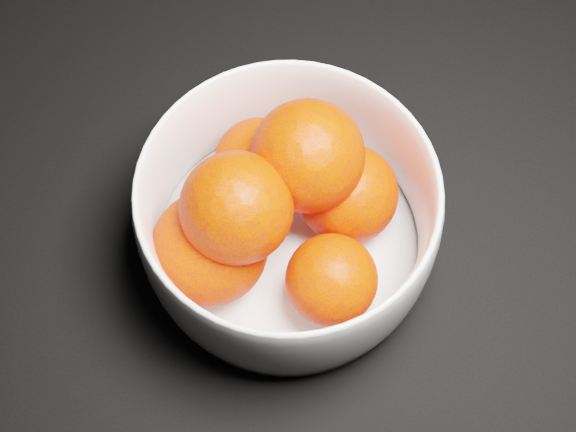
# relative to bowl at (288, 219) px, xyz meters

# --- Properties ---
(bowl) EXTENTS (0.19, 0.19, 0.09)m
(bowl) POSITION_rel_bowl_xyz_m (0.00, 0.00, 0.00)
(bowl) COLOR white
(bowl) RESTS_ON ground
(orange_pile) EXTENTS (0.15, 0.14, 0.11)m
(orange_pile) POSITION_rel_bowl_xyz_m (-0.01, 0.00, 0.01)
(orange_pile) COLOR #FF2500
(orange_pile) RESTS_ON bowl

